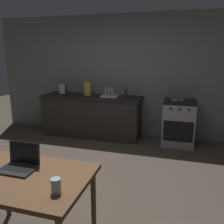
{
  "coord_description": "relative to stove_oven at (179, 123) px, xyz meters",
  "views": [
    {
      "loc": [
        1.24,
        -2.53,
        1.77
      ],
      "look_at": [
        0.27,
        0.83,
        0.9
      ],
      "focal_mm": 38.05,
      "sensor_mm": 36.0,
      "label": 1
    }
  ],
  "objects": [
    {
      "name": "bottle",
      "position": [
        -1.07,
        -0.05,
        0.57
      ],
      "size": [
        0.07,
        0.07,
        0.27
      ],
      "color": "#2D2D33",
      "rests_on": "kitchen_counter"
    },
    {
      "name": "ground_plane",
      "position": [
        -1.26,
        -2.14,
        -0.44
      ],
      "size": [
        12.0,
        12.0,
        0.0
      ],
      "primitive_type": "plane",
      "color": "#473D33"
    },
    {
      "name": "dining_table",
      "position": [
        -1.26,
        -3.1,
        0.22
      ],
      "size": [
        1.14,
        0.79,
        0.75
      ],
      "color": "brown",
      "rests_on": "ground_plane"
    },
    {
      "name": "cereal_box",
      "position": [
        -1.92,
        0.02,
        0.59
      ],
      "size": [
        0.13,
        0.05,
        0.29
      ],
      "color": "gold",
      "rests_on": "kitchen_counter"
    },
    {
      "name": "frying_pan",
      "position": [
        -0.05,
        -0.03,
        0.47
      ],
      "size": [
        0.25,
        0.42,
        0.05
      ],
      "color": "gray",
      "rests_on": "stove_oven"
    },
    {
      "name": "electric_kettle",
      "position": [
        -2.51,
        0.0,
        0.55
      ],
      "size": [
        0.18,
        0.16,
        0.23
      ],
      "color": "black",
      "rests_on": "kitchen_counter"
    },
    {
      "name": "drinking_glass",
      "position": [
        -0.86,
        -3.26,
        0.37
      ],
      "size": [
        0.08,
        0.08,
        0.12
      ],
      "color": "#99B7C6",
      "rests_on": "dining_table"
    },
    {
      "name": "laptop",
      "position": [
        -1.37,
        -3.01,
        0.35
      ],
      "size": [
        0.32,
        0.24,
        0.23
      ],
      "rotation": [
        0.0,
        0.0,
        0.08
      ],
      "color": "#232326",
      "rests_on": "dining_table"
    },
    {
      "name": "dish_rack",
      "position": [
        -1.42,
        0.0,
        0.49
      ],
      "size": [
        0.34,
        0.26,
        0.21
      ],
      "color": "silver",
      "rests_on": "kitchen_counter"
    },
    {
      "name": "stove_oven",
      "position": [
        0.0,
        0.0,
        0.0
      ],
      "size": [
        0.6,
        0.62,
        0.88
      ],
      "color": "gray",
      "rests_on": "ground_plane"
    },
    {
      "name": "kitchen_counter",
      "position": [
        -1.83,
        0.0,
        0.0
      ],
      "size": [
        2.16,
        0.64,
        0.88
      ],
      "color": "#282623",
      "rests_on": "ground_plane"
    },
    {
      "name": "back_wall",
      "position": [
        -0.96,
        0.35,
        0.84
      ],
      "size": [
        6.4,
        0.1,
        2.56
      ],
      "primitive_type": "cube",
      "color": "slate",
      "rests_on": "ground_plane"
    }
  ]
}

